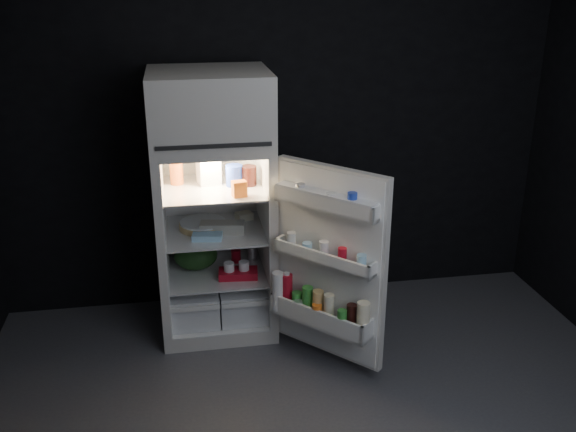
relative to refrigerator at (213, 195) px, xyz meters
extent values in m
cube|color=black|center=(0.49, 0.38, 0.39)|extent=(4.00, 0.00, 2.70)
cube|color=silver|center=(0.00, -0.02, -0.91)|extent=(0.76, 0.70, 0.10)
cube|color=silver|center=(-0.35, -0.02, -0.26)|extent=(0.05, 0.70, 1.20)
cube|color=silver|center=(0.36, -0.02, -0.26)|extent=(0.05, 0.70, 1.20)
cube|color=white|center=(0.00, 0.30, -0.26)|extent=(0.66, 0.05, 1.20)
cube|color=silver|center=(0.00, -0.02, 0.37)|extent=(0.76, 0.70, 0.06)
cube|color=silver|center=(0.00, -0.02, 0.61)|extent=(0.76, 0.70, 0.42)
cube|color=black|center=(0.00, -0.38, 0.43)|extent=(0.68, 0.01, 0.02)
cube|color=white|center=(-0.33, -0.05, -0.26)|extent=(0.01, 0.65, 1.20)
cube|color=white|center=(0.33, -0.05, -0.26)|extent=(0.01, 0.65, 1.20)
cube|color=white|center=(0.00, -0.05, 0.34)|extent=(0.66, 0.65, 0.01)
cube|color=white|center=(0.00, -0.05, -0.85)|extent=(0.66, 0.65, 0.01)
cube|color=white|center=(0.00, -0.05, 0.06)|extent=(0.65, 0.63, 0.01)
cube|color=white|center=(0.00, -0.05, -0.24)|extent=(0.65, 0.63, 0.01)
cube|color=white|center=(0.00, -0.05, -0.54)|extent=(0.65, 0.63, 0.01)
cube|color=white|center=(-0.16, -0.03, -0.74)|extent=(0.32, 0.59, 0.22)
cube|color=white|center=(0.17, -0.03, -0.74)|extent=(0.32, 0.59, 0.22)
cube|color=white|center=(-0.16, -0.35, -0.65)|extent=(0.32, 0.02, 0.03)
cube|color=white|center=(0.17, -0.35, -0.65)|extent=(0.32, 0.02, 0.03)
cube|color=#FFE5B2|center=(0.00, -0.10, 0.32)|extent=(0.14, 0.14, 0.02)
cube|color=silver|center=(0.66, -0.63, -0.26)|extent=(0.55, 0.59, 1.22)
cube|color=white|center=(0.64, -0.65, -0.26)|extent=(0.49, 0.53, 1.18)
cube|color=white|center=(0.60, -0.68, 0.11)|extent=(0.53, 0.56, 0.02)
cube|color=white|center=(0.58, -0.70, 0.15)|extent=(0.48, 0.51, 0.10)
cube|color=white|center=(0.83, -0.92, 0.15)|extent=(0.08, 0.08, 0.10)
cube|color=white|center=(0.38, -0.44, 0.15)|extent=(0.08, 0.08, 0.10)
cube|color=white|center=(0.60, -0.68, -0.22)|extent=(0.53, 0.57, 0.02)
cube|color=white|center=(0.57, -0.71, -0.19)|extent=(0.48, 0.51, 0.09)
cube|color=white|center=(0.82, -0.93, -0.19)|extent=(0.09, 0.08, 0.09)
cube|color=white|center=(0.38, -0.44, -0.19)|extent=(0.09, 0.08, 0.09)
cube|color=white|center=(0.59, -0.70, -0.63)|extent=(0.56, 0.59, 0.02)
cube|color=white|center=(0.54, -0.74, -0.57)|extent=(0.48, 0.51, 0.13)
cube|color=white|center=(0.81, -0.94, -0.57)|extent=(0.12, 0.11, 0.13)
cube|color=white|center=(0.36, -0.45, -0.57)|extent=(0.12, 0.11, 0.13)
cube|color=white|center=(0.60, -0.68, 0.21)|extent=(0.51, 0.55, 0.02)
cylinder|color=#1F39A9|center=(0.73, -0.81, 0.19)|extent=(0.08, 0.08, 0.13)
cylinder|color=silver|center=(0.63, -0.71, 0.17)|extent=(0.08, 0.08, 0.09)
cylinder|color=silver|center=(0.48, -0.55, 0.18)|extent=(0.08, 0.08, 0.11)
cylinder|color=#97CBEA|center=(0.78, -0.88, -0.16)|extent=(0.08, 0.08, 0.11)
cylinder|color=#AE0E1F|center=(0.69, -0.78, -0.15)|extent=(0.07, 0.07, 0.11)
cylinder|color=silver|center=(0.60, -0.68, -0.15)|extent=(0.08, 0.08, 0.12)
cylinder|color=#97CBEA|center=(0.52, -0.60, -0.17)|extent=(0.08, 0.08, 0.08)
cylinder|color=silver|center=(0.44, -0.51, -0.15)|extent=(0.08, 0.08, 0.12)
cylinder|color=beige|center=(0.79, -0.92, -0.50)|extent=(0.11, 0.11, 0.23)
cylinder|color=black|center=(0.74, -0.86, -0.52)|extent=(0.08, 0.08, 0.19)
cylinder|color=beige|center=(0.63, -0.74, -0.51)|extent=(0.09, 0.09, 0.20)
cylinder|color=tan|center=(0.57, -0.68, -0.51)|extent=(0.10, 0.10, 0.20)
cylinder|color=#338C33|center=(0.52, -0.62, -0.51)|extent=(0.10, 0.10, 0.20)
cylinder|color=#338C33|center=(0.46, -0.57, -0.54)|extent=(0.09, 0.09, 0.14)
cylinder|color=#AE0E1F|center=(0.41, -0.51, -0.50)|extent=(0.10, 0.10, 0.24)
cylinder|color=#338C33|center=(0.68, -0.86, -0.54)|extent=(0.08, 0.08, 0.16)
cylinder|color=orange|center=(0.56, -0.72, -0.55)|extent=(0.08, 0.08, 0.13)
cylinder|color=silver|center=(0.46, -0.62, -0.56)|extent=(0.08, 0.08, 0.11)
cylinder|color=white|center=(0.35, -0.50, -0.49)|extent=(0.10, 0.10, 0.26)
cylinder|color=white|center=(0.41, -0.51, -0.37)|extent=(0.05, 0.05, 0.02)
cube|color=white|center=(-0.02, 0.05, 0.19)|extent=(0.16, 0.16, 0.24)
cylinder|color=#1F39A9|center=(0.14, -0.03, 0.14)|extent=(0.14, 0.14, 0.14)
cylinder|color=black|center=(0.24, -0.03, 0.14)|extent=(0.13, 0.13, 0.13)
cylinder|color=#CD5A20|center=(-0.23, 0.07, 0.18)|extent=(0.09, 0.09, 0.22)
cube|color=orange|center=(0.15, -0.25, 0.12)|extent=(0.10, 0.08, 0.10)
cube|color=#98978A|center=(0.05, -0.10, -0.19)|extent=(0.31, 0.16, 0.07)
cylinder|color=tan|center=(-0.08, 0.00, -0.21)|extent=(0.42, 0.42, 0.04)
cube|color=#97CBEA|center=(-0.06, -0.20, -0.21)|extent=(0.20, 0.12, 0.04)
cube|color=beige|center=(0.21, 0.12, -0.20)|extent=(0.13, 0.12, 0.05)
ellipsoid|color=#193815|center=(-0.14, 0.01, -0.43)|extent=(0.37, 0.35, 0.20)
cube|color=#AE0E1F|center=(0.14, -0.18, -0.50)|extent=(0.27, 0.17, 0.05)
cylinder|color=#AE0E1F|center=(0.14, 0.07, -0.48)|extent=(0.08, 0.08, 0.09)
cylinder|color=silver|center=(0.27, 0.10, -0.48)|extent=(0.07, 0.07, 0.09)
camera|label=1|loc=(-0.20, -4.06, 1.40)|focal=40.00mm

